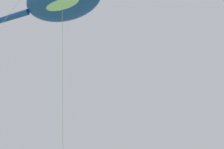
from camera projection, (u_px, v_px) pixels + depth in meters
name	position (u px, v px, depth m)	size (l,w,h in m)	color
big_show_kite	(59.00, 2.00, 16.27)	(8.05, 11.91, 16.64)	blue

